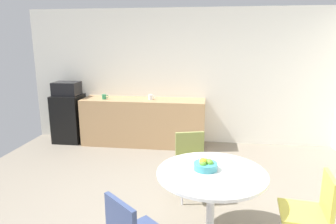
{
  "coord_description": "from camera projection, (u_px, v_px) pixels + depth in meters",
  "views": [
    {
      "loc": [
        0.55,
        -2.88,
        1.98
      ],
      "look_at": [
        -0.02,
        1.45,
        0.95
      ],
      "focal_mm": 32.05,
      "sensor_mm": 36.0,
      "label": 1
    }
  ],
  "objects": [
    {
      "name": "fruit_bowl",
      "position": [
        206.0,
        165.0,
        2.94
      ],
      "size": [
        0.23,
        0.23,
        0.13
      ],
      "color": "teal",
      "rests_on": "round_table"
    },
    {
      "name": "round_table",
      "position": [
        211.0,
        185.0,
        2.94
      ],
      "size": [
        1.07,
        1.07,
        0.75
      ],
      "color": "silver",
      "rests_on": "ground_plane"
    },
    {
      "name": "mini_fridge",
      "position": [
        69.0,
        118.0,
        6.03
      ],
      "size": [
        0.54,
        0.54,
        0.95
      ],
      "primitive_type": "cube",
      "color": "black",
      "rests_on": "ground_plane"
    },
    {
      "name": "wall_back",
      "position": [
        180.0,
        77.0,
        5.9
      ],
      "size": [
        6.0,
        0.1,
        2.6
      ],
      "primitive_type": "cube",
      "color": "white",
      "rests_on": "ground_plane"
    },
    {
      "name": "chair_olive",
      "position": [
        191.0,
        157.0,
        3.88
      ],
      "size": [
        0.52,
        0.52,
        0.83
      ],
      "color": "silver",
      "rests_on": "ground_plane"
    },
    {
      "name": "counter_block",
      "position": [
        144.0,
        122.0,
        5.84
      ],
      "size": [
        2.36,
        0.6,
        0.9
      ],
      "primitive_type": "cube",
      "color": "tan",
      "rests_on": "ground_plane"
    },
    {
      "name": "chair_yellow",
      "position": [
        316.0,
        206.0,
        2.72
      ],
      "size": [
        0.47,
        0.47,
        0.83
      ],
      "color": "silver",
      "rests_on": "ground_plane"
    },
    {
      "name": "mug_white",
      "position": [
        104.0,
        97.0,
        5.74
      ],
      "size": [
        0.13,
        0.08,
        0.09
      ],
      "color": "#338C59",
      "rests_on": "counter_block"
    },
    {
      "name": "microwave",
      "position": [
        67.0,
        89.0,
        5.89
      ],
      "size": [
        0.48,
        0.38,
        0.26
      ],
      "primitive_type": "cube",
      "color": "black",
      "rests_on": "mini_fridge"
    },
    {
      "name": "mug_green",
      "position": [
        151.0,
        97.0,
        5.69
      ],
      "size": [
        0.13,
        0.08,
        0.09
      ],
      "color": "white",
      "rests_on": "counter_block"
    }
  ]
}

